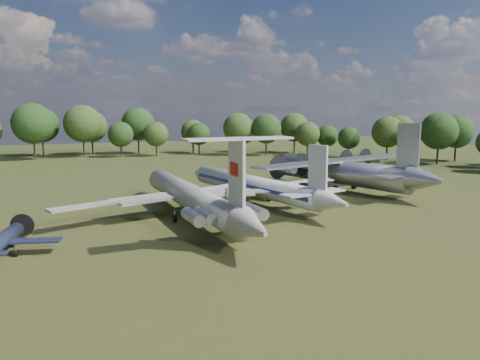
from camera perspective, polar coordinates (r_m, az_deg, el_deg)
name	(u,v)px	position (r m, az deg, el deg)	size (l,w,h in m)	color
ground	(158,220)	(62.97, -9.92, -4.83)	(300.00, 300.00, 0.00)	#223F15
il62_airliner	(190,201)	(63.15, -6.07, -2.58)	(35.97, 46.76, 4.59)	silver
tu104_jet	(252,189)	(73.38, 1.53, -1.10)	(31.68, 42.24, 4.22)	silver
an12_transport	(340,175)	(86.52, 12.11, 0.59)	(36.59, 40.90, 5.38)	gray
small_prop_west	(1,245)	(52.64, -27.12, -7.09)	(11.23, 15.31, 2.25)	black
person_on_il62	(226,195)	(50.70, -1.70, -1.79)	(0.56, 0.37, 1.55)	olive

